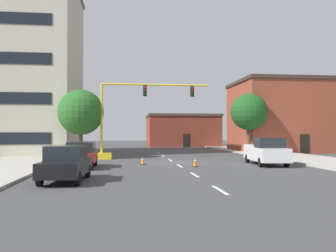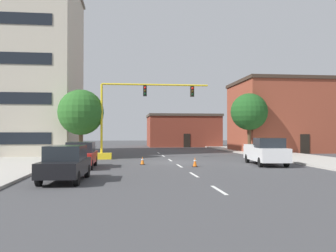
{
  "view_description": "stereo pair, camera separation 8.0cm",
  "coord_description": "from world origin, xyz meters",
  "px_view_note": "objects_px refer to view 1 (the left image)",
  "views": [
    {
      "loc": [
        -3.93,
        -28.69,
        2.37
      ],
      "look_at": [
        -0.02,
        3.81,
        2.97
      ],
      "focal_mm": 38.93,
      "sensor_mm": 36.0,
      "label": 1
    },
    {
      "loc": [
        -3.85,
        -28.7,
        2.37
      ],
      "look_at": [
        -0.02,
        3.81,
        2.97
      ],
      "focal_mm": 38.93,
      "sensor_mm": 36.0,
      "label": 2
    }
  ],
  "objects_px": {
    "sedan_black_mid_left": "(66,163)",
    "pickup_truck_white": "(266,152)",
    "traffic_signal_gantry": "(118,133)",
    "tree_left_near": "(81,112)",
    "sedan_red_near_left": "(81,155)",
    "tree_right_mid": "(249,112)",
    "traffic_cone_roadside_b": "(195,162)",
    "traffic_cone_roadside_a": "(143,161)"
  },
  "relations": [
    {
      "from": "sedan_black_mid_left",
      "to": "pickup_truck_white",
      "type": "bearing_deg",
      "value": 29.77
    },
    {
      "from": "traffic_signal_gantry",
      "to": "sedan_black_mid_left",
      "type": "bearing_deg",
      "value": -98.51
    },
    {
      "from": "tree_left_near",
      "to": "sedan_red_near_left",
      "type": "xyz_separation_m",
      "value": [
        1.04,
        -8.63,
        -3.32
      ]
    },
    {
      "from": "tree_right_mid",
      "to": "sedan_black_mid_left",
      "type": "distance_m",
      "value": 26.27
    },
    {
      "from": "tree_right_mid",
      "to": "traffic_cone_roadside_b",
      "type": "distance_m",
      "value": 16.66
    },
    {
      "from": "traffic_cone_roadside_b",
      "to": "pickup_truck_white",
      "type": "bearing_deg",
      "value": 9.18
    },
    {
      "from": "traffic_signal_gantry",
      "to": "traffic_cone_roadside_b",
      "type": "height_order",
      "value": "traffic_signal_gantry"
    },
    {
      "from": "tree_right_mid",
      "to": "tree_left_near",
      "type": "distance_m",
      "value": 18.1
    },
    {
      "from": "tree_left_near",
      "to": "traffic_signal_gantry",
      "type": "bearing_deg",
      "value": -10.5
    },
    {
      "from": "sedan_red_near_left",
      "to": "traffic_cone_roadside_b",
      "type": "distance_m",
      "value": 7.8
    },
    {
      "from": "sedan_black_mid_left",
      "to": "traffic_cone_roadside_b",
      "type": "bearing_deg",
      "value": 40.8
    },
    {
      "from": "traffic_cone_roadside_a",
      "to": "tree_left_near",
      "type": "bearing_deg",
      "value": 127.99
    },
    {
      "from": "tree_left_near",
      "to": "pickup_truck_white",
      "type": "bearing_deg",
      "value": -29.27
    },
    {
      "from": "tree_right_mid",
      "to": "traffic_cone_roadside_b",
      "type": "xyz_separation_m",
      "value": [
        -8.66,
        -13.57,
        -4.31
      ]
    },
    {
      "from": "traffic_cone_roadside_b",
      "to": "sedan_red_near_left",
      "type": "bearing_deg",
      "value": 178.11
    },
    {
      "from": "sedan_red_near_left",
      "to": "traffic_cone_roadside_b",
      "type": "xyz_separation_m",
      "value": [
        7.77,
        -0.26,
        -0.55
      ]
    },
    {
      "from": "traffic_signal_gantry",
      "to": "pickup_truck_white",
      "type": "relative_size",
      "value": 1.91
    },
    {
      "from": "traffic_signal_gantry",
      "to": "tree_left_near",
      "type": "distance_m",
      "value": 3.89
    },
    {
      "from": "tree_right_mid",
      "to": "pickup_truck_white",
      "type": "xyz_separation_m",
      "value": [
        -3.2,
        -12.69,
        -3.66
      ]
    },
    {
      "from": "sedan_black_mid_left",
      "to": "traffic_signal_gantry",
      "type": "bearing_deg",
      "value": 81.49
    },
    {
      "from": "tree_right_mid",
      "to": "pickup_truck_white",
      "type": "relative_size",
      "value": 1.2
    },
    {
      "from": "tree_right_mid",
      "to": "traffic_cone_roadside_a",
      "type": "bearing_deg",
      "value": -136.79
    },
    {
      "from": "traffic_signal_gantry",
      "to": "traffic_cone_roadside_a",
      "type": "xyz_separation_m",
      "value": [
        1.93,
        -6.14,
        -2.05
      ]
    },
    {
      "from": "sedan_black_mid_left",
      "to": "traffic_cone_roadside_a",
      "type": "distance_m",
      "value": 9.72
    },
    {
      "from": "sedan_red_near_left",
      "to": "traffic_cone_roadside_a",
      "type": "xyz_separation_m",
      "value": [
        4.24,
        1.86,
        -0.6
      ]
    },
    {
      "from": "traffic_signal_gantry",
      "to": "tree_right_mid",
      "type": "distance_m",
      "value": 15.26
    },
    {
      "from": "sedan_black_mid_left",
      "to": "traffic_cone_roadside_a",
      "type": "xyz_separation_m",
      "value": [
        4.16,
        8.76,
        -0.6
      ]
    },
    {
      "from": "traffic_cone_roadside_b",
      "to": "sedan_black_mid_left",
      "type": "bearing_deg",
      "value": -139.2
    },
    {
      "from": "tree_left_near",
      "to": "sedan_red_near_left",
      "type": "height_order",
      "value": "tree_left_near"
    },
    {
      "from": "pickup_truck_white",
      "to": "traffic_cone_roadside_a",
      "type": "distance_m",
      "value": 9.1
    },
    {
      "from": "sedan_red_near_left",
      "to": "sedan_black_mid_left",
      "type": "distance_m",
      "value": 6.9
    },
    {
      "from": "sedan_red_near_left",
      "to": "traffic_signal_gantry",
      "type": "bearing_deg",
      "value": 73.91
    },
    {
      "from": "tree_right_mid",
      "to": "traffic_cone_roadside_a",
      "type": "xyz_separation_m",
      "value": [
        -12.19,
        -11.45,
        -4.35
      ]
    },
    {
      "from": "sedan_red_near_left",
      "to": "sedan_black_mid_left",
      "type": "relative_size",
      "value": 0.98
    },
    {
      "from": "sedan_black_mid_left",
      "to": "traffic_cone_roadside_b",
      "type": "distance_m",
      "value": 10.18
    },
    {
      "from": "sedan_black_mid_left",
      "to": "traffic_cone_roadside_a",
      "type": "height_order",
      "value": "sedan_black_mid_left"
    },
    {
      "from": "traffic_cone_roadside_a",
      "to": "traffic_cone_roadside_b",
      "type": "bearing_deg",
      "value": -30.93
    },
    {
      "from": "tree_right_mid",
      "to": "traffic_cone_roadside_b",
      "type": "height_order",
      "value": "tree_right_mid"
    },
    {
      "from": "sedan_black_mid_left",
      "to": "tree_left_near",
      "type": "bearing_deg",
      "value": 94.13
    },
    {
      "from": "traffic_signal_gantry",
      "to": "tree_right_mid",
      "type": "bearing_deg",
      "value": 20.59
    },
    {
      "from": "tree_left_near",
      "to": "traffic_cone_roadside_a",
      "type": "height_order",
      "value": "tree_left_near"
    },
    {
      "from": "tree_right_mid",
      "to": "sedan_red_near_left",
      "type": "xyz_separation_m",
      "value": [
        -16.43,
        -13.31,
        -3.75
      ]
    }
  ]
}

